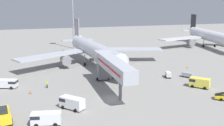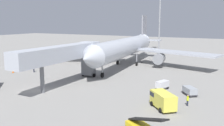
{
  "view_description": "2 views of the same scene",
  "coord_description": "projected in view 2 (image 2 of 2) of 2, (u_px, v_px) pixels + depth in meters",
  "views": [
    {
      "loc": [
        -14.54,
        -49.34,
        19.71
      ],
      "look_at": [
        6.04,
        19.42,
        2.93
      ],
      "focal_mm": 42.85,
      "sensor_mm": 36.0,
      "label": 1
    },
    {
      "loc": [
        31.43,
        -30.83,
        11.96
      ],
      "look_at": [
        4.67,
        19.0,
        2.4
      ],
      "focal_mm": 40.3,
      "sensor_mm": 36.0,
      "label": 2
    }
  ],
  "objects": [
    {
      "name": "safety_cone_alpha",
      "position": [
        13.0,
        71.0,
        58.2
      ],
      "size": [
        0.49,
        0.49,
        0.75
      ],
      "color": "black",
      "rests_on": "ground"
    },
    {
      "name": "airplane_at_gate",
      "position": [
        126.0,
        47.0,
        67.01
      ],
      "size": [
        47.66,
        47.79,
        13.62
      ],
      "color": "#B7BCC6",
      "rests_on": "ground"
    },
    {
      "name": "apron_light_mast",
      "position": [
        160.0,
        4.0,
        93.27
      ],
      "size": [
        2.4,
        2.4,
        25.89
      ],
      "color": "#93969B",
      "rests_on": "ground"
    },
    {
      "name": "ground_crew_worker_foreground",
      "position": [
        34.0,
        68.0,
        58.79
      ],
      "size": [
        0.36,
        0.36,
        1.84
      ],
      "color": "#1E2333",
      "rests_on": "ground"
    },
    {
      "name": "service_van_far_left",
      "position": [
        16.0,
        63.0,
        65.2
      ],
      "size": [
        5.35,
        3.54,
        2.01
      ],
      "color": "white",
      "rests_on": "ground"
    },
    {
      "name": "jet_bridge",
      "position": [
        65.0,
        55.0,
        46.74
      ],
      "size": [
        3.46,
        21.99,
        7.52
      ],
      "color": "#B2B7C1",
      "rests_on": "ground"
    },
    {
      "name": "ground_plane",
      "position": [
        36.0,
        91.0,
        43.44
      ],
      "size": [
        300.0,
        300.0,
        0.0
      ],
      "primitive_type": "plane",
      "color": "gray"
    },
    {
      "name": "ground_crew_worker_midground",
      "position": [
        188.0,
        100.0,
        35.6
      ],
      "size": [
        0.43,
        0.43,
        1.6
      ],
      "color": "#1E2333",
      "rests_on": "ground"
    },
    {
      "name": "service_van_near_right",
      "position": [
        163.0,
        99.0,
        34.47
      ],
      "size": [
        4.52,
        4.65,
        2.27
      ],
      "color": "#E5DB4C",
      "rests_on": "ground"
    },
    {
      "name": "baggage_cart_rear_right",
      "position": [
        190.0,
        91.0,
        40.68
      ],
      "size": [
        2.78,
        3.03,
        1.32
      ],
      "color": "#38383D",
      "rests_on": "ground"
    },
    {
      "name": "baggage_cart_outer_right",
      "position": [
        162.0,
        85.0,
        44.11
      ],
      "size": [
        1.92,
        2.76,
        1.51
      ],
      "color": "#38383D",
      "rests_on": "ground"
    }
  ]
}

